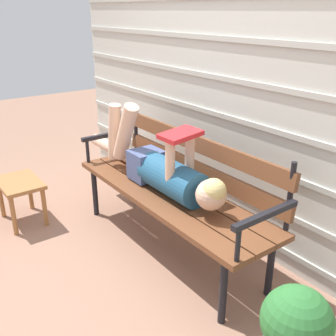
# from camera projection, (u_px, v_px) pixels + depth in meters

# --- Properties ---
(ground_plane) EXTENTS (12.00, 12.00, 0.00)m
(ground_plane) POSITION_uv_depth(u_px,v_px,m) (148.00, 256.00, 2.80)
(ground_plane) COLOR #936B56
(house_siding) EXTENTS (4.11, 0.08, 2.12)m
(house_siding) POSITION_uv_depth(u_px,v_px,m) (227.00, 97.00, 2.78)
(house_siding) COLOR beige
(house_siding) RESTS_ON ground
(park_bench) EXTENTS (1.76, 0.52, 0.88)m
(park_bench) POSITION_uv_depth(u_px,v_px,m) (176.00, 184.00, 2.74)
(park_bench) COLOR brown
(park_bench) RESTS_ON ground
(reclining_person) EXTENTS (1.76, 0.26, 0.57)m
(reclining_person) POSITION_uv_depth(u_px,v_px,m) (159.00, 167.00, 2.74)
(reclining_person) COLOR #23567A
(footstool) EXTENTS (0.45, 0.30, 0.36)m
(footstool) POSITION_uv_depth(u_px,v_px,m) (20.00, 189.00, 3.15)
(footstool) COLOR #9E6638
(footstool) RESTS_ON ground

